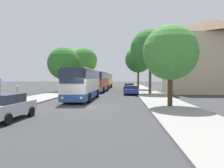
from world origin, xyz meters
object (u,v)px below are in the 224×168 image
object	(u,v)px
pedestrian_walking_back	(17,95)
tree_right_far	(170,53)
bus_stop_sign	(0,89)
bus_front	(83,84)
bus_rear	(105,81)
tree_left_near	(64,63)
tree_left_far	(84,61)
tree_right_near	(150,49)
parked_car_right_far	(129,87)
parked_car_left_curb	(5,107)
tree_right_mid	(138,60)
parked_car_right_near	(131,90)
bus_middle	(99,81)

from	to	relation	value
pedestrian_walking_back	tree_right_far	size ratio (longest dim) A/B	0.25
bus_stop_sign	tree_right_far	bearing A→B (deg)	8.01
bus_front	bus_rear	bearing A→B (deg)	90.20
bus_front	tree_left_near	xyz separation A→B (m)	(-6.17, 14.00, 3.29)
tree_left_far	tree_right_near	xyz separation A→B (m)	(13.90, -20.36, 0.01)
parked_car_right_far	pedestrian_walking_back	world-z (taller)	pedestrian_walking_back
parked_car_left_curb	tree_right_far	xyz separation A→B (m)	(10.62, 5.88, 3.71)
bus_rear	tree_right_mid	xyz separation A→B (m)	(7.72, -6.83, 4.47)
parked_car_right_near	tree_left_near	xyz separation A→B (m)	(-11.90, 6.01, 4.40)
parked_car_left_curb	tree_right_mid	distance (m)	35.90
parked_car_left_curb	tree_left_far	world-z (taller)	tree_left_far
bus_front	tree_left_far	world-z (taller)	tree_left_far
bus_middle	parked_car_right_far	world-z (taller)	bus_middle
parked_car_right_far	tree_right_mid	distance (m)	6.99
parked_car_right_near	tree_right_mid	distance (m)	14.91
bus_front	parked_car_right_far	size ratio (longest dim) A/B	2.38
bus_front	parked_car_left_curb	distance (m)	12.66
tree_right_far	bus_rear	bearing A→B (deg)	103.73
bus_stop_sign	tree_right_near	size ratio (longest dim) A/B	0.23
bus_rear	bus_stop_sign	world-z (taller)	bus_rear
parked_car_left_curb	tree_left_far	bearing A→B (deg)	96.73
pedestrian_walking_back	tree_left_far	distance (m)	36.24
pedestrian_walking_back	bus_stop_sign	bearing A→B (deg)	-10.15
bus_stop_sign	pedestrian_walking_back	distance (m)	1.93
bus_rear	tree_left_near	world-z (taller)	tree_left_near
bus_front	tree_left_far	size ratio (longest dim) A/B	1.11
parked_car_right_far	tree_right_near	world-z (taller)	tree_right_near
parked_car_right_far	tree_right_far	distance (m)	25.00
tree_right_near	parked_car_right_near	bearing A→B (deg)	-164.35
parked_car_left_curb	tree_left_far	size ratio (longest dim) A/B	0.43
bus_front	tree_right_far	bearing A→B (deg)	-37.91
parked_car_right_near	tree_right_near	world-z (taller)	tree_right_near
bus_rear	pedestrian_walking_back	distance (m)	35.38
parked_car_left_curb	pedestrian_walking_back	size ratio (longest dim) A/B	2.53
bus_stop_sign	tree_right_mid	distance (m)	32.88
bus_middle	tree_right_near	xyz separation A→B (m)	(8.62, -6.31, 4.99)
bus_front	tree_right_far	world-z (taller)	tree_right_far
parked_car_right_far	bus_middle	bearing A→B (deg)	25.83
parked_car_left_curb	parked_car_right_near	size ratio (longest dim) A/B	0.90
parked_car_right_near	tree_right_near	size ratio (longest dim) A/B	0.49
bus_rear	tree_right_mid	world-z (taller)	tree_right_mid
parked_car_right_near	pedestrian_walking_back	xyz separation A→B (m)	(-10.18, -14.60, 0.27)
tree_right_near	tree_left_near	bearing A→B (deg)	160.53
bus_middle	tree_right_mid	xyz separation A→B (m)	(7.63, 6.57, 4.50)
tree_right_mid	tree_left_near	bearing A→B (deg)	-150.89
tree_right_far	tree_right_mid	bearing A→B (deg)	91.71
parked_car_right_near	tree_right_mid	size ratio (longest dim) A/B	0.52
pedestrian_walking_back	tree_right_far	distance (m)	13.35
tree_right_mid	tree_right_far	size ratio (longest dim) A/B	1.36
bus_middle	tree_left_near	xyz separation A→B (m)	(-6.13, -1.09, 3.25)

